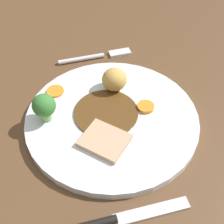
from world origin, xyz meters
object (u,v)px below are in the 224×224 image
Objects in this scene: carrot_coin_front at (55,91)px; roast_potato_left at (113,80)px; carrot_coin_back at (146,107)px; meat_slice_main at (105,140)px; fork at (97,56)px; knife at (110,221)px; broccoli_floret at (44,106)px; dinner_plate at (112,119)px.

roast_potato_left is at bearing 83.38° from carrot_coin_front.
meat_slice_main is at bearing -55.26° from carrot_coin_back.
fork is 0.83× the size of knife.
roast_potato_left is at bearing -89.38° from fork.
meat_slice_main is 12.39cm from roast_potato_left.
carrot_coin_back reaches higher than fork.
carrot_coin_front is (-12.85, -6.48, -0.19)cm from meat_slice_main.
broccoli_floret is at bearing 106.94° from knife.
broccoli_floret is at bearing -67.75° from roast_potato_left.
roast_potato_left is at bearing 166.32° from dinner_plate.
knife is at bearing -7.85° from meat_slice_main.
broccoli_floret is (-6.67, -8.37, 2.56)cm from meat_slice_main.
fork is at bearing 145.39° from broccoli_floret.
broccoli_floret reaches higher than dinner_plate.
meat_slice_main is 2.22× the size of carrot_coin_front.
fork is (-16.39, 11.31, -3.97)cm from broccoli_floret.
roast_potato_left reaches higher than dinner_plate.
carrot_coin_front is at bearing -96.62° from roast_potato_left.
carrot_coin_front is at bearing -153.25° from meat_slice_main.
dinner_plate reaches higher than knife.
knife is at bearing 10.95° from carrot_coin_front.
dinner_plate is at bearing -13.68° from roast_potato_left.
carrot_coin_front is 13.94cm from fork.
broccoli_floret reaches higher than meat_slice_main.
knife is (17.71, -9.83, -1.28)cm from carrot_coin_back.
dinner_plate is 6.06cm from carrot_coin_back.
broccoli_floret is 20.30cm from fork.
fork is at bearing 177.71° from dinner_plate.
fork is at bearing 172.73° from meat_slice_main.
broccoli_floret reaches higher than knife.
carrot_coin_back is (-0.61, 5.94, 1.03)cm from dinner_plate.
roast_potato_left is 10.55cm from carrot_coin_front.
broccoli_floret reaches higher than carrot_coin_back.
meat_slice_main reaches higher than carrot_coin_back.
knife is at bearing -13.04° from roast_potato_left.
roast_potato_left is 0.87× the size of broccoli_floret.
roast_potato_left is 1.43× the size of carrot_coin_front.
meat_slice_main is at bearing 79.38° from knife.
meat_slice_main is 2.38× the size of carrot_coin_back.
knife reaches higher than fork.
roast_potato_left reaches higher than knife.
knife is at bearing -29.02° from carrot_coin_back.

